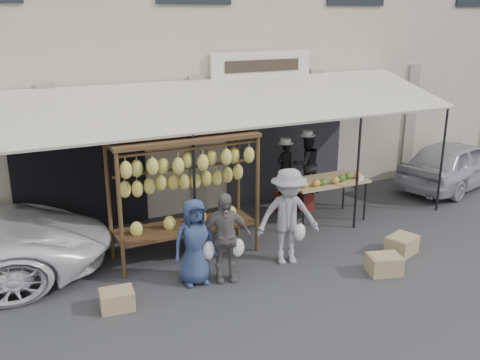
% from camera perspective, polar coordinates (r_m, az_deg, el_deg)
% --- Properties ---
extents(ground_plane, '(90.00, 90.00, 0.00)m').
position_cam_1_polar(ground_plane, '(9.18, 3.93, -10.13)').
color(ground_plane, '#2D2D30').
extents(shophouse, '(24.00, 6.15, 7.30)m').
position_cam_1_polar(shophouse, '(14.15, -9.45, 14.74)').
color(shophouse, beige).
rests_on(shophouse, ground_plane).
extents(awning, '(10.00, 2.35, 2.92)m').
position_cam_1_polar(awning, '(10.31, -2.12, 8.09)').
color(awning, beige).
rests_on(awning, ground_plane).
extents(banana_rack, '(2.60, 0.90, 2.24)m').
position_cam_1_polar(banana_rack, '(9.33, -5.89, 0.69)').
color(banana_rack, '#4A331B').
rests_on(banana_rack, ground_plane).
extents(produce_table, '(1.70, 0.90, 1.04)m').
position_cam_1_polar(produce_table, '(11.28, 9.29, -0.19)').
color(produce_table, tan).
rests_on(produce_table, ground_plane).
extents(vendor_left, '(0.44, 0.31, 1.15)m').
position_cam_1_polar(vendor_left, '(11.63, 4.82, 1.33)').
color(vendor_left, black).
rests_on(vendor_left, stool_left).
extents(vendor_right, '(0.66, 0.52, 1.33)m').
position_cam_1_polar(vendor_right, '(11.82, 7.09, 1.73)').
color(vendor_right, black).
rests_on(vendor_right, stool_right).
extents(customer_left, '(0.73, 0.50, 1.44)m').
position_cam_1_polar(customer_left, '(8.66, -4.86, -6.60)').
color(customer_left, navy).
rests_on(customer_left, ground_plane).
extents(customer_mid, '(0.95, 0.58, 1.51)m').
position_cam_1_polar(customer_mid, '(8.72, -1.68, -6.14)').
color(customer_mid, slate).
rests_on(customer_mid, ground_plane).
extents(customer_right, '(1.24, 0.90, 1.72)m').
position_cam_1_polar(customer_right, '(9.32, 5.14, -3.91)').
color(customer_right, gray).
rests_on(customer_right, ground_plane).
extents(stool_left, '(0.38, 0.38, 0.46)m').
position_cam_1_polar(stool_left, '(11.87, 4.72, -2.40)').
color(stool_left, maroon).
rests_on(stool_left, ground_plane).
extents(stool_right, '(0.36, 0.36, 0.41)m').
position_cam_1_polar(stool_right, '(12.08, 6.94, -2.26)').
color(stool_right, maroon).
rests_on(stool_right, ground_plane).
extents(crate_near_a, '(0.64, 0.55, 0.32)m').
position_cam_1_polar(crate_near_a, '(9.49, 15.13, -8.68)').
color(crate_near_a, tan).
rests_on(crate_near_a, ground_plane).
extents(crate_near_b, '(0.66, 0.58, 0.33)m').
position_cam_1_polar(crate_near_b, '(10.32, 16.87, -6.64)').
color(crate_near_b, tan).
rests_on(crate_near_b, ground_plane).
extents(crate_far, '(0.53, 0.43, 0.30)m').
position_cam_1_polar(crate_far, '(8.37, -12.98, -12.32)').
color(crate_far, tan).
rests_on(crate_far, ground_plane).
extents(sedan, '(3.86, 2.35, 1.23)m').
position_cam_1_polar(sedan, '(14.53, 21.92, 1.65)').
color(sedan, '#B0AFB5').
rests_on(sedan, ground_plane).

